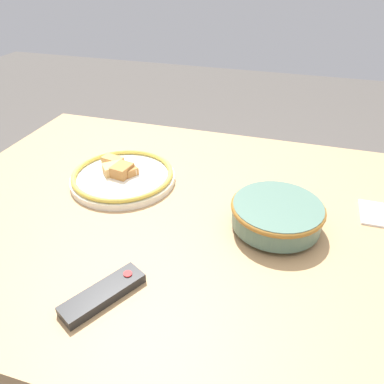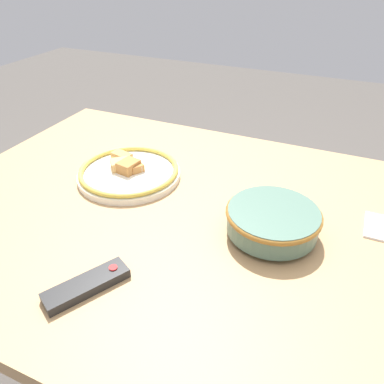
# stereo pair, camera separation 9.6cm
# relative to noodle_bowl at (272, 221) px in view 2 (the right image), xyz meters

# --- Properties ---
(ground_plane) EXTENTS (8.00, 8.00, 0.00)m
(ground_plane) POSITION_rel_noodle_bowl_xyz_m (0.14, -0.00, -0.76)
(ground_plane) COLOR #4C4742
(dining_table) EXTENTS (1.53, 0.99, 0.72)m
(dining_table) POSITION_rel_noodle_bowl_xyz_m (0.14, -0.00, -0.11)
(dining_table) COLOR tan
(dining_table) RESTS_ON ground_plane
(noodle_bowl) EXTENTS (0.22, 0.22, 0.07)m
(noodle_bowl) POSITION_rel_noodle_bowl_xyz_m (0.00, 0.00, 0.00)
(noodle_bowl) COLOR #4C6B5B
(noodle_bowl) RESTS_ON dining_table
(food_plate) EXTENTS (0.30, 0.30, 0.05)m
(food_plate) POSITION_rel_noodle_bowl_xyz_m (0.44, -0.10, -0.02)
(food_plate) COLOR silver
(food_plate) RESTS_ON dining_table
(tv_remote) EXTENTS (0.12, 0.17, 0.02)m
(tv_remote) POSITION_rel_noodle_bowl_xyz_m (0.29, 0.31, -0.03)
(tv_remote) COLOR black
(tv_remote) RESTS_ON dining_table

